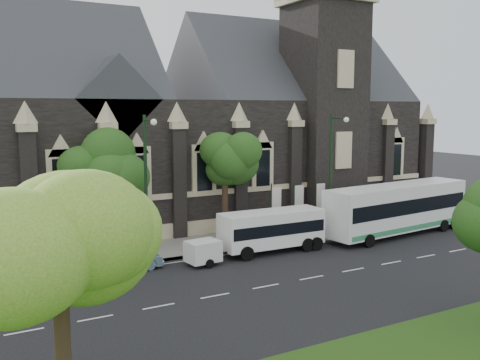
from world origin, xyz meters
TOP-DOWN VIEW (x-y plane):
  - ground at (0.00, 0.00)m, footprint 160.00×160.00m
  - sidewalk at (0.00, 9.50)m, footprint 80.00×5.00m
  - museum at (5.12, 18.78)m, footprint 40.00×17.70m
  - tree_park_near at (-11.77, -8.77)m, footprint 4.42×4.42m
  - tree_walk_right at (3.21, 10.71)m, footprint 4.08×4.08m
  - tree_walk_left at (-5.80, 10.70)m, footprint 3.91×3.91m
  - street_lamp_near at (10.00, 7.09)m, footprint 0.36×1.88m
  - street_lamp_mid at (-4.00, 7.09)m, footprint 0.36×1.88m
  - banner_flag_left at (6.29, 9.00)m, footprint 0.90×0.10m
  - banner_flag_center at (8.29, 9.00)m, footprint 0.90×0.10m
  - banner_flag_right at (10.29, 9.00)m, footprint 0.90×0.10m
  - tour_coach at (14.74, 5.26)m, footprint 13.11×4.04m
  - shuttle_bus at (4.02, 5.75)m, footprint 7.07×2.61m
  - box_trailer at (-1.27, 5.13)m, footprint 2.87×1.69m
  - sedan at (-5.55, 6.20)m, footprint 4.00×1.53m

SIDE VIEW (x-z plane):
  - ground at x=0.00m, z-range 0.00..0.00m
  - sidewalk at x=0.00m, z-range 0.00..0.15m
  - sedan at x=-5.55m, z-range 0.00..1.30m
  - box_trailer at x=-1.27m, z-range 0.10..1.60m
  - shuttle_bus at x=4.02m, z-range 0.22..2.93m
  - tour_coach at x=14.74m, z-range 0.16..3.93m
  - banner_flag_left at x=6.29m, z-range 0.38..4.38m
  - banner_flag_center at x=8.29m, z-range 0.38..4.38m
  - banner_flag_right at x=10.29m, z-range 0.38..4.38m
  - street_lamp_near at x=10.00m, z-range 0.61..9.61m
  - street_lamp_mid at x=-4.00m, z-range 0.61..9.61m
  - tree_walk_left at x=-5.80m, z-range 1.91..9.55m
  - tree_walk_right at x=3.21m, z-range 1.92..9.72m
  - tree_park_near at x=-11.77m, z-range 2.14..10.70m
  - museum at x=5.12m, z-range -6.78..23.12m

